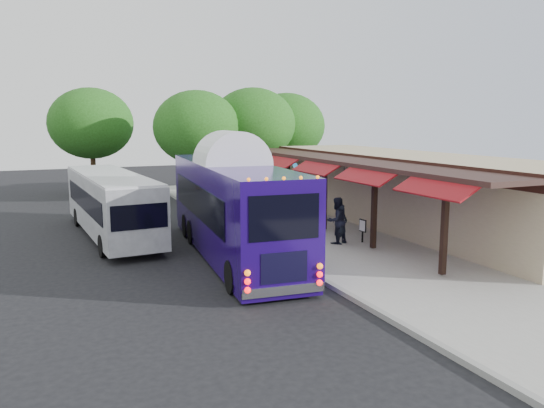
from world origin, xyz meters
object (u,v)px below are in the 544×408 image
ped_c (225,193)px  sign_board (363,227)px  ped_a (342,224)px  ped_b (337,221)px  coach_bus (232,203)px  city_bus (111,202)px  ped_d (245,192)px

ped_c → sign_board: 10.88m
ped_a → ped_b: size_ratio=0.85×
coach_bus → ped_c: 10.38m
ped_a → sign_board: ped_a is taller
city_bus → ped_d: (8.06, 4.27, -0.48)m
ped_d → city_bus: bearing=20.9°
ped_c → ped_a: bearing=66.8°
ped_b → ped_c: (-1.45, 10.32, -0.06)m
ped_a → ped_d: size_ratio=0.87×
ped_d → sign_board: ped_d is taller
ped_c → ped_d: (1.17, -0.16, 0.04)m
coach_bus → ped_d: bearing=71.8°
sign_board → ped_a: bearing=168.8°
coach_bus → ped_a: coach_bus is taller
city_bus → ped_b: size_ratio=5.57×
sign_board → ped_d: bearing=93.8°
coach_bus → ped_a: bearing=-2.0°
city_bus → ped_d: bearing=23.7°
coach_bus → sign_board: (5.56, -0.68, -1.26)m
coach_bus → ped_c: (2.98, 9.89, -1.01)m
ped_a → city_bus: bearing=112.2°
city_bus → ped_b: city_bus is taller
coach_bus → ped_a: 4.78m
coach_bus → city_bus: coach_bus is taller
ped_a → sign_board: (0.94, -0.12, -0.17)m
ped_c → sign_board: size_ratio=1.87×
ped_a → ped_c: 10.57m
city_bus → sign_board: city_bus is taller
ped_b → ped_d: bearing=-99.6°
ped_a → ped_d: (-0.47, 10.29, 0.12)m
city_bus → ped_c: (6.89, 4.43, -0.52)m
ped_d → coach_bus: bearing=59.9°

